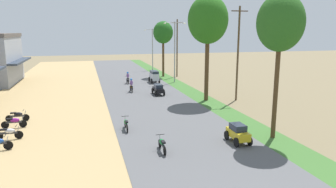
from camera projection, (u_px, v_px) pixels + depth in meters
The scene contains 17 objects.
parked_motorbike_second at pixel (9, 132), 20.96m from camera, with size 1.80×0.54×0.94m.
parked_motorbike_third at pixel (14, 122), 23.46m from camera, with size 1.80×0.54×0.94m.
parked_motorbike_fourth at pixel (18, 116), 25.15m from camera, with size 1.80×0.54×0.94m.
median_tree_nearest at pixel (280, 24), 20.01m from camera, with size 3.02×3.02×9.55m.
median_tree_second at pixel (208, 20), 31.37m from camera, with size 4.06×4.06×10.69m.
median_tree_third at pixel (163, 33), 48.87m from camera, with size 3.11×3.11×8.65m.
streetlamp_near at pixel (175, 48), 43.62m from camera, with size 3.16×0.20×8.40m.
streetlamp_mid at pixel (152, 46), 57.85m from camera, with size 3.16×0.20×7.54m.
utility_pole_near at pixel (177, 47), 49.29m from camera, with size 1.80×0.20×9.00m.
utility_pole_far at pixel (238, 52), 32.28m from camera, with size 1.80×0.20×9.69m.
car_hatchback_yellow at pixel (238, 133), 20.31m from camera, with size 1.04×2.00×1.23m.
car_sedan_black at pixel (158, 89), 35.67m from camera, with size 1.10×2.26×1.19m.
car_van_silver at pixel (154, 76), 43.95m from camera, with size 1.19×2.41×1.67m.
motorbike_ahead_second at pixel (162, 144), 18.81m from camera, with size 0.54×1.80×0.94m.
motorbike_ahead_third at pixel (126, 123), 22.93m from camera, with size 0.54×1.80×0.94m.
motorbike_ahead_fourth at pixel (131, 85), 37.21m from camera, with size 0.54×1.80×1.66m.
motorbike_ahead_fifth at pixel (128, 78), 43.15m from camera, with size 0.54×1.80×1.66m.
Camera 1 is at (-6.32, -8.44, 7.24)m, focal length 33.49 mm.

